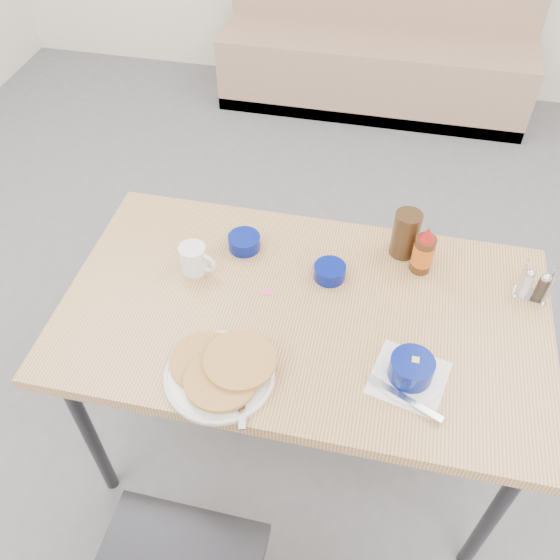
% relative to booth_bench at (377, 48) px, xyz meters
% --- Properties ---
extents(ground, '(6.00, 6.00, 0.00)m').
position_rel_booth_bench_xyz_m(ground, '(0.00, -2.78, -0.35)').
color(ground, slate).
rests_on(ground, ground).
extents(booth_bench, '(1.90, 0.56, 1.22)m').
position_rel_booth_bench_xyz_m(booth_bench, '(0.00, 0.00, 0.00)').
color(booth_bench, '#A37E64').
rests_on(booth_bench, ground).
extents(dining_table, '(1.40, 0.80, 0.76)m').
position_rel_booth_bench_xyz_m(dining_table, '(0.00, -2.53, 0.35)').
color(dining_table, tan).
rests_on(dining_table, ground).
extents(pancake_plate, '(0.29, 0.29, 0.05)m').
position_rel_booth_bench_xyz_m(pancake_plate, '(-0.17, -2.80, 0.43)').
color(pancake_plate, white).
rests_on(pancake_plate, dining_table).
extents(coffee_mug, '(0.12, 0.08, 0.09)m').
position_rel_booth_bench_xyz_m(coffee_mug, '(-0.35, -2.45, 0.46)').
color(coffee_mug, white).
rests_on(coffee_mug, dining_table).
extents(grits_setting, '(0.22, 0.24, 0.08)m').
position_rel_booth_bench_xyz_m(grits_setting, '(0.31, -2.71, 0.44)').
color(grits_setting, white).
rests_on(grits_setting, dining_table).
extents(creamer_bowl, '(0.10, 0.10, 0.05)m').
position_rel_booth_bench_xyz_m(creamer_bowl, '(-0.23, -2.32, 0.43)').
color(creamer_bowl, navy).
rests_on(creamer_bowl, dining_table).
extents(butter_bowl, '(0.10, 0.10, 0.04)m').
position_rel_booth_bench_xyz_m(butter_bowl, '(0.05, -2.39, 0.43)').
color(butter_bowl, navy).
rests_on(butter_bowl, dining_table).
extents(amber_tumbler, '(0.09, 0.09, 0.15)m').
position_rel_booth_bench_xyz_m(amber_tumbler, '(0.26, -2.24, 0.49)').
color(amber_tumbler, '#352110').
rests_on(amber_tumbler, dining_table).
extents(condiment_caddy, '(0.10, 0.07, 0.11)m').
position_rel_booth_bench_xyz_m(condiment_caddy, '(0.64, -2.34, 0.45)').
color(condiment_caddy, silver).
rests_on(condiment_caddy, dining_table).
extents(syrup_bottle, '(0.06, 0.06, 0.17)m').
position_rel_booth_bench_xyz_m(syrup_bottle, '(0.32, -2.30, 0.48)').
color(syrup_bottle, '#47230F').
rests_on(syrup_bottle, dining_table).
extents(sugar_wrapper, '(0.04, 0.03, 0.00)m').
position_rel_booth_bench_xyz_m(sugar_wrapper, '(-0.12, -2.49, 0.41)').
color(sugar_wrapper, '#F15075').
rests_on(sugar_wrapper, dining_table).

